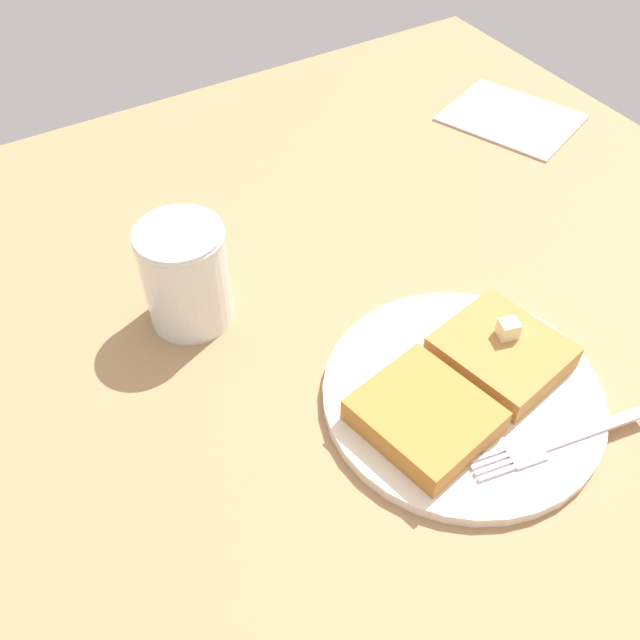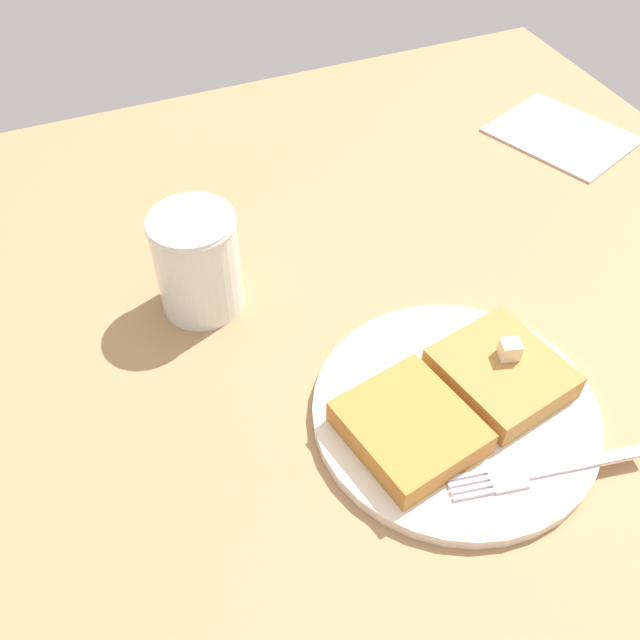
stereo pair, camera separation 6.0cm
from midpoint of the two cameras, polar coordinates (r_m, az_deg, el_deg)
The scene contains 8 objects.
table_surface at distance 63.35cm, azimuth 5.93°, elevation -4.35°, with size 101.82×101.82×1.87cm, color #A0774E.
plate at distance 60.20cm, azimuth 13.58°, elevation -7.27°, with size 23.35×23.35×1.11cm.
toast_slice_left at distance 61.54cm, azimuth 17.03°, elevation -4.21°, with size 8.91×9.83×2.33cm, color #AC7839.
toast_slice_middle at distance 56.54cm, azimuth 10.38°, elevation -8.58°, with size 8.91×9.83×2.33cm, color #B27431.
butter_pat_primary at distance 60.75cm, azimuth 17.71°, elevation -2.42°, with size 1.61×1.45×1.61cm, color beige.
fork at distance 57.95cm, azimuth 19.90°, elevation -11.53°, with size 16.00×4.28×0.36cm.
syrup_jar at distance 64.86cm, azimuth -7.15°, elevation 4.17°, with size 7.86×7.86×10.01cm.
napkin at distance 95.67cm, azimuth 20.52°, elevation 13.62°, with size 12.57×15.50×0.30cm, color beige.
Camera 2 is at (18.61, 35.35, 49.97)cm, focal length 40.00 mm.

